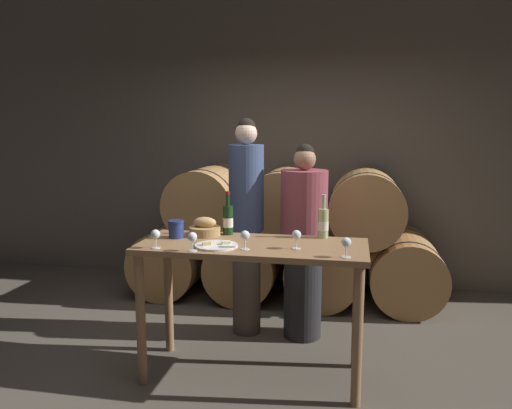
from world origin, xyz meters
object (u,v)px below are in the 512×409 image
at_px(bread_basket, 205,228).
at_px(wine_glass_far_right, 346,243).
at_px(tasting_table, 252,265).
at_px(person_left, 246,224).
at_px(wine_bottle_white, 323,223).
at_px(wine_bottle_red, 228,220).
at_px(wine_glass_left, 192,238).
at_px(wine_glass_far_left, 155,235).
at_px(person_right, 303,243).
at_px(wine_glass_right, 296,236).
at_px(cheese_plate, 216,245).
at_px(blue_crock, 176,228).
at_px(wine_glass_center, 245,236).

height_order(bread_basket, wine_glass_far_right, bread_basket).
distance_m(tasting_table, person_left, 0.76).
bearing_deg(wine_bottle_white, bread_basket, -174.24).
xyz_separation_m(tasting_table, bread_basket, (-0.39, 0.19, 0.20)).
distance_m(tasting_table, wine_bottle_white, 0.60).
height_order(wine_bottle_red, wine_bottle_white, wine_bottle_red).
distance_m(tasting_table, wine_glass_left, 0.49).
xyz_separation_m(tasting_table, wine_glass_far_left, (-0.60, -0.24, 0.24)).
distance_m(person_right, wine_glass_left, 1.19).
bearing_deg(wine_glass_right, person_left, 122.10).
height_order(wine_glass_right, wine_glass_far_right, same).
relative_size(wine_glass_far_left, wine_glass_right, 1.00).
distance_m(cheese_plate, wine_glass_far_left, 0.40).
relative_size(wine_bottle_red, blue_crock, 2.56).
distance_m(cheese_plate, wine_glass_right, 0.54).
relative_size(bread_basket, wine_glass_right, 1.84).
bearing_deg(person_left, tasting_table, -74.76).
relative_size(blue_crock, bread_basket, 0.55).
height_order(wine_glass_far_left, wine_glass_left, same).
bearing_deg(wine_bottle_red, blue_crock, -152.28).
bearing_deg(bread_basket, wine_glass_right, -21.15).
xyz_separation_m(tasting_table, person_right, (0.28, 0.73, -0.00)).
relative_size(wine_bottle_red, wine_glass_center, 2.57).
distance_m(person_right, cheese_plate, 1.00).
relative_size(wine_bottle_red, bread_basket, 1.40).
bearing_deg(wine_glass_center, tasting_table, 83.92).
height_order(wine_bottle_red, wine_glass_right, wine_bottle_red).
xyz_separation_m(wine_glass_left, wine_glass_right, (0.65, 0.19, 0.00)).
xyz_separation_m(blue_crock, wine_glass_center, (0.55, -0.23, 0.02)).
xyz_separation_m(cheese_plate, wine_glass_right, (0.53, 0.04, 0.08)).
bearing_deg(person_right, cheese_plate, -120.27).
distance_m(person_left, person_right, 0.50).
height_order(bread_basket, wine_glass_right, bread_basket).
relative_size(person_left, wine_glass_left, 14.52).
height_order(wine_bottle_red, blue_crock, wine_bottle_red).
bearing_deg(blue_crock, wine_glass_center, -22.69).
distance_m(cheese_plate, wine_glass_far_right, 0.86).
bearing_deg(wine_glass_far_left, wine_glass_far_right, 0.23).
bearing_deg(wine_glass_far_left, wine_bottle_white, 25.97).
distance_m(person_left, wine_glass_far_left, 1.05).
bearing_deg(wine_glass_right, wine_bottle_red, 148.58).
xyz_separation_m(blue_crock, bread_basket, (0.18, 0.12, -0.02)).
bearing_deg(bread_basket, wine_glass_far_left, -115.57).
relative_size(cheese_plate, wine_glass_right, 2.30).
bearing_deg(tasting_table, wine_glass_far_right, -20.48).
relative_size(person_right, wine_glass_left, 12.91).
distance_m(blue_crock, wine_glass_right, 0.89).
distance_m(tasting_table, wine_bottle_red, 0.43).
distance_m(person_right, wine_bottle_white, 0.55).
relative_size(person_right, wine_glass_far_left, 12.91).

